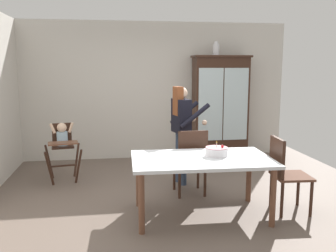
{
  "coord_description": "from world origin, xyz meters",
  "views": [
    {
      "loc": [
        -0.85,
        -4.61,
        1.84
      ],
      "look_at": [
        -0.04,
        0.7,
        0.95
      ],
      "focal_mm": 38.85,
      "sensor_mm": 36.0,
      "label": 1
    }
  ],
  "objects_px": {
    "ceramic_vase": "(216,49)",
    "dining_chair_right_end": "(284,169)",
    "dining_table": "(201,164)",
    "birthday_cake": "(217,151)",
    "adult_person": "(182,123)",
    "dining_chair_far_side": "(191,158)",
    "china_cabinet": "(220,107)",
    "high_chair_with_toddler": "(62,141)"
  },
  "relations": [
    {
      "from": "ceramic_vase",
      "to": "adult_person",
      "type": "height_order",
      "value": "ceramic_vase"
    },
    {
      "from": "ceramic_vase",
      "to": "dining_table",
      "type": "relative_size",
      "value": 0.16
    },
    {
      "from": "dining_chair_right_end",
      "to": "dining_table",
      "type": "bearing_deg",
      "value": 92.47
    },
    {
      "from": "china_cabinet",
      "to": "adult_person",
      "type": "distance_m",
      "value": 1.86
    },
    {
      "from": "adult_person",
      "to": "dining_table",
      "type": "xyz_separation_m",
      "value": [
        0.0,
        -1.29,
        -0.31
      ]
    },
    {
      "from": "birthday_cake",
      "to": "ceramic_vase",
      "type": "bearing_deg",
      "value": 74.63
    },
    {
      "from": "dining_chair_far_side",
      "to": "china_cabinet",
      "type": "bearing_deg",
      "value": -118.4
    },
    {
      "from": "dining_chair_right_end",
      "to": "ceramic_vase",
      "type": "bearing_deg",
      "value": 6.06
    },
    {
      "from": "dining_chair_far_side",
      "to": "dining_chair_right_end",
      "type": "height_order",
      "value": "same"
    },
    {
      "from": "ceramic_vase",
      "to": "adult_person",
      "type": "xyz_separation_m",
      "value": [
        -0.96,
        -1.52,
        -1.19
      ]
    },
    {
      "from": "high_chair_with_toddler",
      "to": "adult_person",
      "type": "relative_size",
      "value": 0.62
    },
    {
      "from": "china_cabinet",
      "to": "adult_person",
      "type": "relative_size",
      "value": 1.34
    },
    {
      "from": "ceramic_vase",
      "to": "dining_chair_right_end",
      "type": "relative_size",
      "value": 0.28
    },
    {
      "from": "dining_table",
      "to": "dining_chair_far_side",
      "type": "distance_m",
      "value": 0.72
    },
    {
      "from": "china_cabinet",
      "to": "dining_chair_far_side",
      "type": "xyz_separation_m",
      "value": [
        -1.04,
        -2.09,
        -0.47
      ]
    },
    {
      "from": "birthday_cake",
      "to": "dining_chair_right_end",
      "type": "height_order",
      "value": "dining_chair_right_end"
    },
    {
      "from": "adult_person",
      "to": "birthday_cake",
      "type": "distance_m",
      "value": 1.25
    },
    {
      "from": "china_cabinet",
      "to": "dining_chair_right_end",
      "type": "distance_m",
      "value": 2.87
    },
    {
      "from": "china_cabinet",
      "to": "ceramic_vase",
      "type": "height_order",
      "value": "ceramic_vase"
    },
    {
      "from": "dining_chair_right_end",
      "to": "china_cabinet",
      "type": "bearing_deg",
      "value": 3.88
    },
    {
      "from": "dining_chair_far_side",
      "to": "dining_table",
      "type": "bearing_deg",
      "value": 85.73
    },
    {
      "from": "high_chair_with_toddler",
      "to": "adult_person",
      "type": "height_order",
      "value": "adult_person"
    },
    {
      "from": "adult_person",
      "to": "dining_table",
      "type": "bearing_deg",
      "value": 167.74
    },
    {
      "from": "china_cabinet",
      "to": "birthday_cake",
      "type": "xyz_separation_m",
      "value": [
        -0.86,
        -2.74,
        -0.23
      ]
    },
    {
      "from": "high_chair_with_toddler",
      "to": "dining_chair_far_side",
      "type": "bearing_deg",
      "value": -36.68
    },
    {
      "from": "ceramic_vase",
      "to": "high_chair_with_toddler",
      "type": "xyz_separation_m",
      "value": [
        -2.82,
        -1.11,
        -1.51
      ]
    },
    {
      "from": "china_cabinet",
      "to": "high_chair_with_toddler",
      "type": "distance_m",
      "value": 3.16
    },
    {
      "from": "china_cabinet",
      "to": "dining_chair_right_end",
      "type": "bearing_deg",
      "value": -90.17
    },
    {
      "from": "dining_table",
      "to": "birthday_cake",
      "type": "relative_size",
      "value": 6.13
    },
    {
      "from": "adult_person",
      "to": "dining_chair_far_side",
      "type": "distance_m",
      "value": 0.71
    },
    {
      "from": "adult_person",
      "to": "dining_chair_right_end",
      "type": "xyz_separation_m",
      "value": [
        1.06,
        -1.32,
        -0.41
      ]
    },
    {
      "from": "ceramic_vase",
      "to": "dining_chair_far_side",
      "type": "distance_m",
      "value": 2.8
    },
    {
      "from": "dining_table",
      "to": "birthday_cake",
      "type": "height_order",
      "value": "birthday_cake"
    },
    {
      "from": "china_cabinet",
      "to": "ceramic_vase",
      "type": "distance_m",
      "value": 1.14
    },
    {
      "from": "china_cabinet",
      "to": "adult_person",
      "type": "bearing_deg",
      "value": -125.18
    },
    {
      "from": "ceramic_vase",
      "to": "high_chair_with_toddler",
      "type": "bearing_deg",
      "value": -158.44
    },
    {
      "from": "ceramic_vase",
      "to": "dining_chair_right_end",
      "type": "xyz_separation_m",
      "value": [
        0.1,
        -2.84,
        -1.61
      ]
    },
    {
      "from": "ceramic_vase",
      "to": "dining_chair_right_end",
      "type": "height_order",
      "value": "ceramic_vase"
    },
    {
      "from": "birthday_cake",
      "to": "dining_chair_right_end",
      "type": "bearing_deg",
      "value": -6.42
    },
    {
      "from": "dining_chair_right_end",
      "to": "dining_chair_far_side",
      "type": "bearing_deg",
      "value": 58.17
    },
    {
      "from": "dining_table",
      "to": "birthday_cake",
      "type": "distance_m",
      "value": 0.26
    },
    {
      "from": "china_cabinet",
      "to": "birthday_cake",
      "type": "distance_m",
      "value": 2.88
    }
  ]
}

